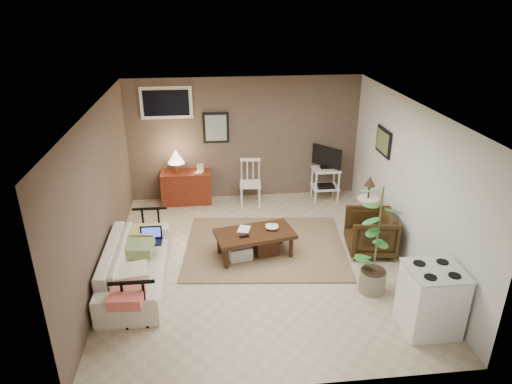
{
  "coord_description": "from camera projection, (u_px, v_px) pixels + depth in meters",
  "views": [
    {
      "loc": [
        -0.7,
        -6.03,
        3.81
      ],
      "look_at": [
        -0.01,
        0.35,
        1.0
      ],
      "focal_mm": 32.0,
      "sensor_mm": 36.0,
      "label": 1
    }
  ],
  "objects": [
    {
      "name": "rug",
      "position": [
        265.0,
        247.0,
        7.44
      ],
      "size": [
        2.75,
        2.29,
        0.02
      ],
      "primitive_type": "cube",
      "rotation": [
        0.0,
        0.0,
        -0.1
      ],
      "color": "#8F7353",
      "rests_on": "floor"
    },
    {
      "name": "sofa",
      "position": [
        135.0,
        258.0,
        6.39
      ],
      "size": [
        0.6,
        2.07,
        0.81
      ],
      "primitive_type": "imported",
      "rotation": [
        0.0,
        0.0,
        1.57
      ],
      "color": "beige",
      "rests_on": "floor"
    },
    {
      "name": "book_table",
      "position": [
        238.0,
        222.0,
        7.06
      ],
      "size": [
        0.18,
        0.07,
        0.24
      ],
      "primitive_type": "imported",
      "rotation": [
        0.0,
        0.0,
        -0.29
      ],
      "color": "#38220F",
      "rests_on": "coffee_table"
    },
    {
      "name": "bowl",
      "position": [
        272.0,
        223.0,
        7.08
      ],
      "size": [
        0.21,
        0.09,
        0.2
      ],
      "primitive_type": "imported",
      "rotation": [
        0.0,
        0.0,
        -0.18
      ],
      "color": "#38220F",
      "rests_on": "coffee_table"
    },
    {
      "name": "art_right",
      "position": [
        384.0,
        142.0,
        7.66
      ],
      "size": [
        0.03,
        0.6,
        0.45
      ],
      "primitive_type": "cube",
      "color": "black"
    },
    {
      "name": "window",
      "position": [
        166.0,
        103.0,
        8.42
      ],
      "size": [
        0.96,
        0.03,
        0.6
      ],
      "primitive_type": "cube",
      "color": "white"
    },
    {
      "name": "potted_plant",
      "position": [
        378.0,
        237.0,
        6.02
      ],
      "size": [
        0.4,
        0.4,
        1.6
      ],
      "color": "gray",
      "rests_on": "floor"
    },
    {
      "name": "spindle_chair",
      "position": [
        250.0,
        184.0,
        8.83
      ],
      "size": [
        0.43,
        0.43,
        0.89
      ],
      "color": "white",
      "rests_on": "floor"
    },
    {
      "name": "art_back",
      "position": [
        216.0,
        128.0,
        8.71
      ],
      "size": [
        0.5,
        0.03,
        0.6
      ],
      "primitive_type": "cube",
      "color": "black"
    },
    {
      "name": "red_console",
      "position": [
        186.0,
        184.0,
        8.9
      ],
      "size": [
        0.96,
        0.42,
        1.1
      ],
      "color": "maroon",
      "rests_on": "floor"
    },
    {
      "name": "floor",
      "position": [
        259.0,
        260.0,
        7.09
      ],
      "size": [
        5.0,
        5.0,
        0.0
      ],
      "primitive_type": "plane",
      "color": "#C1B293",
      "rests_on": "ground"
    },
    {
      "name": "stove",
      "position": [
        431.0,
        299.0,
        5.49
      ],
      "size": [
        0.65,
        0.61,
        0.85
      ],
      "color": "white",
      "rests_on": "floor"
    },
    {
      "name": "sofa_pillows",
      "position": [
        136.0,
        261.0,
        6.14
      ],
      "size": [
        0.4,
        1.97,
        0.14
      ],
      "primitive_type": null,
      "color": "beige",
      "rests_on": "sofa"
    },
    {
      "name": "sofa_end_rails",
      "position": [
        144.0,
        261.0,
        6.43
      ],
      "size": [
        0.56,
        2.07,
        0.7
      ],
      "primitive_type": null,
      "color": "black",
      "rests_on": "floor"
    },
    {
      "name": "laptop",
      "position": [
        151.0,
        237.0,
        6.69
      ],
      "size": [
        0.32,
        0.23,
        0.22
      ],
      "color": "black",
      "rests_on": "sofa"
    },
    {
      "name": "armchair",
      "position": [
        371.0,
        231.0,
        7.19
      ],
      "size": [
        0.75,
        0.79,
        0.74
      ],
      "primitive_type": "imported",
      "rotation": [
        0.0,
        0.0,
        -1.7
      ],
      "color": "black",
      "rests_on": "floor"
    },
    {
      "name": "side_table",
      "position": [
        368.0,
        197.0,
        7.78
      ],
      "size": [
        0.37,
        0.37,
        0.99
      ],
      "color": "white",
      "rests_on": "floor"
    },
    {
      "name": "tv_stand",
      "position": [
        326.0,
        172.0,
        8.95
      ],
      "size": [
        0.52,
        0.53,
        1.1
      ],
      "color": "white",
      "rests_on": "floor"
    },
    {
      "name": "book_console",
      "position": [
        195.0,
        167.0,
        8.75
      ],
      "size": [
        0.15,
        0.07,
        0.2
      ],
      "primitive_type": "imported",
      "rotation": [
        0.0,
        0.0,
        -0.32
      ],
      "color": "#38220F",
      "rests_on": "red_console"
    },
    {
      "name": "coffee_table",
      "position": [
        254.0,
        242.0,
        7.09
      ],
      "size": [
        1.3,
        0.85,
        0.45
      ],
      "color": "#38220F",
      "rests_on": "floor"
    }
  ]
}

